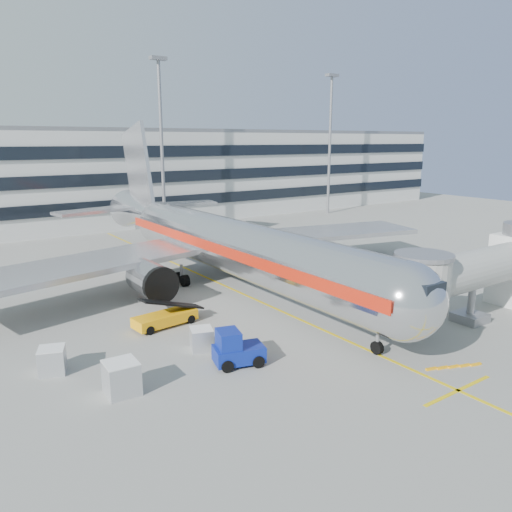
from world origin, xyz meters
TOP-DOWN VIEW (x-y plane):
  - ground at (0.00, 0.00)m, footprint 180.00×180.00m
  - lead_in_line at (0.00, 10.00)m, footprint 0.25×70.00m
  - stop_bar at (0.00, -14.00)m, footprint 6.00×0.25m
  - main_jet at (0.00, 11.72)m, footprint 50.95×48.70m
  - jet_bridge at (12.18, -8.00)m, footprint 17.80×4.50m
  - terminal at (0.00, 57.95)m, footprint 150.00×24.25m
  - light_mast_centre at (8.00, 42.00)m, footprint 2.40×1.20m
  - light_mast_east at (42.00, 42.00)m, footprint 2.40×1.20m
  - belt_loader at (-9.26, 4.68)m, footprint 5.22×2.31m
  - baggage_tug at (-8.49, -4.03)m, footprint 3.46×2.67m
  - cargo_container_left at (-15.62, -3.47)m, footprint 1.84×1.84m
  - cargo_container_right at (-18.17, 1.38)m, footprint 1.93×1.93m
  - cargo_container_front at (-9.12, -0.78)m, footprint 1.83×1.83m
  - ramp_worker at (-8.18, -2.82)m, footprint 0.78×0.79m

SIDE VIEW (x-z plane):
  - ground at x=0.00m, z-range 0.00..0.00m
  - lead_in_line at x=0.00m, z-range 0.00..0.01m
  - stop_bar at x=0.00m, z-range 0.00..0.01m
  - belt_loader at x=-9.26m, z-range -0.53..1.92m
  - cargo_container_front at x=-9.12m, z-range 0.00..1.53m
  - cargo_container_right at x=-18.17m, z-range 0.00..1.61m
  - ramp_worker at x=-8.18m, z-range 0.00..1.83m
  - cargo_container_left at x=-15.62m, z-range 0.01..1.88m
  - baggage_tug at x=-8.49m, z-range -0.15..2.17m
  - jet_bridge at x=12.18m, z-range 0.37..7.37m
  - main_jet at x=0.00m, z-range -3.79..12.26m
  - terminal at x=0.00m, z-range 0.00..15.60m
  - light_mast_centre at x=8.00m, z-range 2.15..27.60m
  - light_mast_east at x=42.00m, z-range 2.15..27.60m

